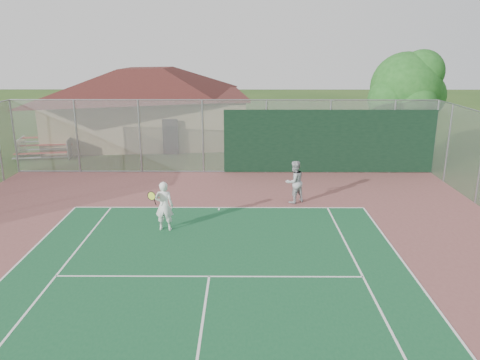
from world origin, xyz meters
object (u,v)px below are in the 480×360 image
bleachers (45,147)px  player_grey_back (294,182)px  tree (407,90)px  player_white_front (164,206)px  clubhouse (148,98)px

bleachers → player_grey_back: (12.84, -7.64, 0.28)m
tree → bleachers: bearing=176.5°
bleachers → player_white_front: (8.23, -10.47, 0.28)m
clubhouse → tree: (14.23, -5.71, 1.03)m
clubhouse → player_white_front: 15.49m
tree → player_white_front: bearing=-139.5°
clubhouse → tree: size_ratio=2.34×
player_grey_back → player_white_front: bearing=-0.7°
player_white_front → player_grey_back: (4.61, 2.84, -0.01)m
player_grey_back → clubhouse: bearing=-89.2°
bleachers → player_grey_back: 14.94m
tree → clubhouse: bearing=158.1°
clubhouse → player_grey_back: size_ratio=8.07×
tree → player_white_front: 14.61m
tree → player_grey_back: 9.47m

